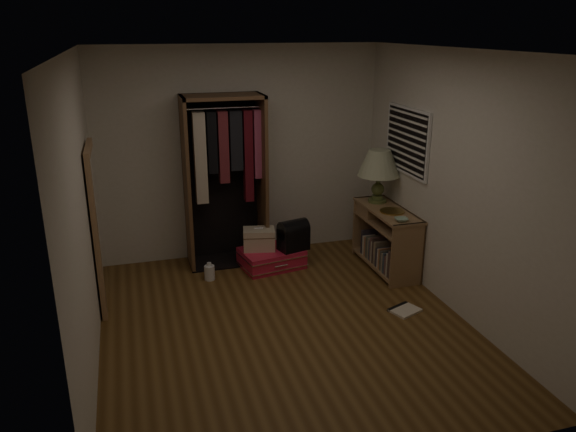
{
  "coord_description": "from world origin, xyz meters",
  "views": [
    {
      "loc": [
        -1.35,
        -4.68,
        2.8
      ],
      "look_at": [
        0.3,
        0.95,
        0.8
      ],
      "focal_mm": 35.0,
      "sensor_mm": 36.0,
      "label": 1
    }
  ],
  "objects_px": {
    "open_wardrobe": "(225,167)",
    "white_jug": "(210,272)",
    "black_bag": "(293,234)",
    "console_bookshelf": "(385,236)",
    "floor_mirror": "(97,228)",
    "train_case": "(259,239)",
    "pink_suitcase": "(272,258)",
    "table_lamp": "(379,164)"
  },
  "relations": [
    {
      "from": "floor_mirror",
      "to": "pink_suitcase",
      "type": "relative_size",
      "value": 2.07
    },
    {
      "from": "pink_suitcase",
      "to": "train_case",
      "type": "relative_size",
      "value": 1.93
    },
    {
      "from": "black_bag",
      "to": "console_bookshelf",
      "type": "bearing_deg",
      "value": -32.0
    },
    {
      "from": "open_wardrobe",
      "to": "white_jug",
      "type": "bearing_deg",
      "value": -121.91
    },
    {
      "from": "pink_suitcase",
      "to": "table_lamp",
      "type": "distance_m",
      "value": 1.72
    },
    {
      "from": "console_bookshelf",
      "to": "black_bag",
      "type": "height_order",
      "value": "console_bookshelf"
    },
    {
      "from": "console_bookshelf",
      "to": "pink_suitcase",
      "type": "xyz_separation_m",
      "value": [
        -1.31,
        0.39,
        -0.28
      ]
    },
    {
      "from": "floor_mirror",
      "to": "white_jug",
      "type": "xyz_separation_m",
      "value": [
        1.15,
        0.27,
        -0.76
      ]
    },
    {
      "from": "pink_suitcase",
      "to": "black_bag",
      "type": "distance_m",
      "value": 0.4
    },
    {
      "from": "train_case",
      "to": "table_lamp",
      "type": "xyz_separation_m",
      "value": [
        1.45,
        -0.18,
        0.87
      ]
    },
    {
      "from": "train_case",
      "to": "pink_suitcase",
      "type": "bearing_deg",
      "value": -9.06
    },
    {
      "from": "open_wardrobe",
      "to": "black_bag",
      "type": "height_order",
      "value": "open_wardrobe"
    },
    {
      "from": "black_bag",
      "to": "white_jug",
      "type": "relative_size",
      "value": 1.86
    },
    {
      "from": "black_bag",
      "to": "table_lamp",
      "type": "height_order",
      "value": "table_lamp"
    },
    {
      "from": "console_bookshelf",
      "to": "train_case",
      "type": "bearing_deg",
      "value": 162.84
    },
    {
      "from": "floor_mirror",
      "to": "pink_suitcase",
      "type": "bearing_deg",
      "value": 12.37
    },
    {
      "from": "table_lamp",
      "to": "white_jug",
      "type": "xyz_separation_m",
      "value": [
        -2.09,
        -0.03,
        -1.13
      ]
    },
    {
      "from": "pink_suitcase",
      "to": "white_jug",
      "type": "relative_size",
      "value": 3.9
    },
    {
      "from": "open_wardrobe",
      "to": "pink_suitcase",
      "type": "height_order",
      "value": "open_wardrobe"
    },
    {
      "from": "white_jug",
      "to": "console_bookshelf",
      "type": "bearing_deg",
      "value": -6.47
    },
    {
      "from": "console_bookshelf",
      "to": "floor_mirror",
      "type": "height_order",
      "value": "floor_mirror"
    },
    {
      "from": "open_wardrobe",
      "to": "pink_suitcase",
      "type": "distance_m",
      "value": 1.23
    },
    {
      "from": "table_lamp",
      "to": "white_jug",
      "type": "distance_m",
      "value": 2.38
    },
    {
      "from": "console_bookshelf",
      "to": "white_jug",
      "type": "distance_m",
      "value": 2.13
    },
    {
      "from": "console_bookshelf",
      "to": "open_wardrobe",
      "type": "relative_size",
      "value": 0.55
    },
    {
      "from": "black_bag",
      "to": "table_lamp",
      "type": "bearing_deg",
      "value": -17.71
    },
    {
      "from": "console_bookshelf",
      "to": "black_bag",
      "type": "bearing_deg",
      "value": 163.13
    },
    {
      "from": "floor_mirror",
      "to": "white_jug",
      "type": "height_order",
      "value": "floor_mirror"
    },
    {
      "from": "console_bookshelf",
      "to": "table_lamp",
      "type": "bearing_deg",
      "value": 89.64
    },
    {
      "from": "black_bag",
      "to": "pink_suitcase",
      "type": "bearing_deg",
      "value": 148.42
    },
    {
      "from": "train_case",
      "to": "black_bag",
      "type": "xyz_separation_m",
      "value": [
        0.39,
        -0.13,
        0.06
      ]
    },
    {
      "from": "table_lamp",
      "to": "white_jug",
      "type": "bearing_deg",
      "value": -179.05
    },
    {
      "from": "open_wardrobe",
      "to": "white_jug",
      "type": "height_order",
      "value": "open_wardrobe"
    },
    {
      "from": "open_wardrobe",
      "to": "floor_mirror",
      "type": "distance_m",
      "value": 1.69
    },
    {
      "from": "train_case",
      "to": "black_bag",
      "type": "distance_m",
      "value": 0.42
    },
    {
      "from": "floor_mirror",
      "to": "train_case",
      "type": "relative_size",
      "value": 4.0
    },
    {
      "from": "console_bookshelf",
      "to": "floor_mirror",
      "type": "bearing_deg",
      "value": -179.48
    },
    {
      "from": "pink_suitcase",
      "to": "white_jug",
      "type": "xyz_separation_m",
      "value": [
        -0.78,
        -0.16,
        -0.02
      ]
    },
    {
      "from": "console_bookshelf",
      "to": "white_jug",
      "type": "relative_size",
      "value": 5.32
    },
    {
      "from": "console_bookshelf",
      "to": "white_jug",
      "type": "height_order",
      "value": "console_bookshelf"
    },
    {
      "from": "console_bookshelf",
      "to": "floor_mirror",
      "type": "relative_size",
      "value": 0.66
    },
    {
      "from": "console_bookshelf",
      "to": "floor_mirror",
      "type": "distance_m",
      "value": 3.27
    }
  ]
}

